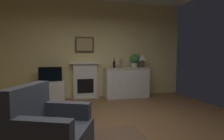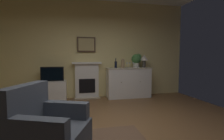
% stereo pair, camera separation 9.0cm
% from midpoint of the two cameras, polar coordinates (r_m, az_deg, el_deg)
% --- Properties ---
extents(ground_plane, '(6.06, 5.58, 0.10)m').
position_cam_midpoint_polar(ground_plane, '(2.92, 0.91, -22.15)').
color(ground_plane, brown).
rests_on(ground_plane, ground).
extents(wall_rear, '(6.06, 0.06, 2.98)m').
position_cam_midpoint_polar(wall_rear, '(5.34, -6.11, 6.85)').
color(wall_rear, '#EAD68C').
rests_on(wall_rear, ground_plane).
extents(fireplace_unit, '(0.87, 0.30, 1.10)m').
position_cam_midpoint_polar(fireplace_unit, '(5.24, -7.93, -3.42)').
color(fireplace_unit, white).
rests_on(fireplace_unit, ground_plane).
extents(framed_picture, '(0.55, 0.04, 0.45)m').
position_cam_midpoint_polar(framed_picture, '(5.25, -8.10, 8.44)').
color(framed_picture, '#473323').
extents(sideboard_cabinet, '(1.37, 0.49, 0.92)m').
position_cam_midpoint_polar(sideboard_cabinet, '(5.34, 6.01, -4.18)').
color(sideboard_cabinet, white).
rests_on(sideboard_cabinet, ground_plane).
extents(table_lamp, '(0.26, 0.26, 0.40)m').
position_cam_midpoint_polar(table_lamp, '(5.46, 11.16, 3.76)').
color(table_lamp, '#4C4742').
rests_on(table_lamp, sideboard_cabinet).
extents(wine_bottle, '(0.08, 0.08, 0.29)m').
position_cam_midpoint_polar(wine_bottle, '(5.19, 1.77, 1.91)').
color(wine_bottle, black).
rests_on(wine_bottle, sideboard_cabinet).
extents(wine_glass_left, '(0.07, 0.07, 0.16)m').
position_cam_midpoint_polar(wine_glass_left, '(5.21, 5.53, 2.06)').
color(wine_glass_left, silver).
rests_on(wine_glass_left, sideboard_cabinet).
extents(wine_glass_center, '(0.07, 0.07, 0.16)m').
position_cam_midpoint_polar(wine_glass_center, '(5.32, 6.42, 2.10)').
color(wine_glass_center, silver).
rests_on(wine_glass_center, sideboard_cabinet).
extents(wine_glass_right, '(0.07, 0.07, 0.16)m').
position_cam_midpoint_polar(wine_glass_right, '(5.34, 7.58, 2.10)').
color(wine_glass_right, silver).
rests_on(wine_glass_right, sideboard_cabinet).
extents(vase_decorative, '(0.11, 0.11, 0.28)m').
position_cam_midpoint_polar(vase_decorative, '(5.17, 4.13, 2.25)').
color(vase_decorative, '#9E7F5B').
rests_on(vase_decorative, sideboard_cabinet).
extents(tv_cabinet, '(0.75, 0.42, 0.58)m').
position_cam_midpoint_polar(tv_cabinet, '(5.13, -18.74, -6.70)').
color(tv_cabinet, white).
rests_on(tv_cabinet, ground_plane).
extents(tv_set, '(0.62, 0.07, 0.40)m').
position_cam_midpoint_polar(tv_set, '(5.04, -18.90, -1.27)').
color(tv_set, black).
rests_on(tv_set, tv_cabinet).
extents(potted_plant_small, '(0.30, 0.30, 0.43)m').
position_cam_midpoint_polar(potted_plant_small, '(5.42, 8.71, 3.55)').
color(potted_plant_small, beige).
rests_on(potted_plant_small, sideboard_cabinet).
extents(armchair, '(1.04, 1.01, 0.92)m').
position_cam_midpoint_polar(armchair, '(2.31, -20.12, -18.13)').
color(armchair, '#474C56').
rests_on(armchair, ground_plane).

